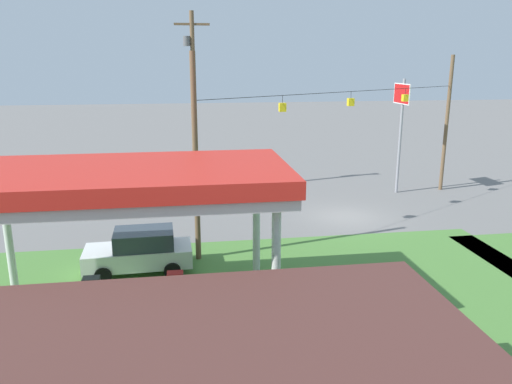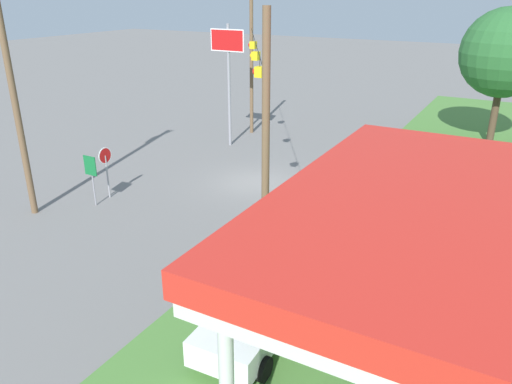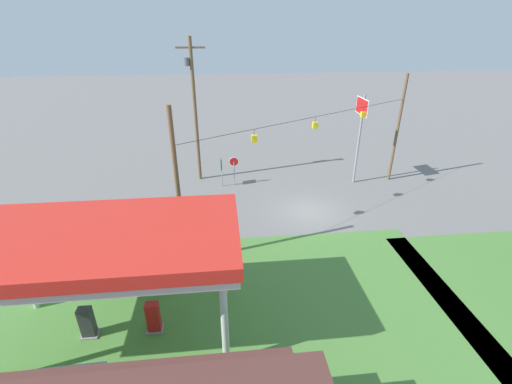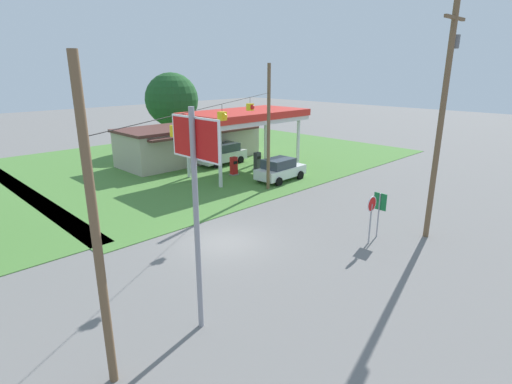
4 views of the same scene
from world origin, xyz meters
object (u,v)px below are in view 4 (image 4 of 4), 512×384
stop_sign_overhead (196,175)px  tree_behind_station (172,100)px  route_sign (380,206)px  gas_station_store (191,143)px  utility_pole_main (442,114)px  car_at_pumps_front (280,169)px  gas_station_canopy (246,117)px  fuel_pump_near (234,167)px  car_at_pumps_rear (223,154)px  stop_sign_roadside (371,209)px  fuel_pump_far (257,162)px

stop_sign_overhead → tree_behind_station: size_ratio=0.90×
stop_sign_overhead → route_sign: 11.80m
gas_station_store → utility_pole_main: 24.41m
gas_station_store → tree_behind_station: size_ratio=1.68×
car_at_pumps_front → tree_behind_station: bearing=81.6°
car_at_pumps_front → gas_station_canopy: bearing=89.2°
fuel_pump_near → car_at_pumps_rear: size_ratio=0.32×
fuel_pump_near → route_sign: route_sign is taller
route_sign → gas_station_store: bearing=79.7°
gas_station_store → stop_sign_roadside: 22.78m
gas_station_canopy → fuel_pump_far: (1.38, -0.00, -3.98)m
car_at_pumps_rear → route_sign: bearing=72.8°
gas_station_canopy → route_sign: (-4.54, -14.92, -3.00)m
fuel_pump_near → stop_sign_roadside: stop_sign_roadside is taller
fuel_pump_near → utility_pole_main: 17.69m
fuel_pump_far → tree_behind_station: bearing=87.3°
gas_station_store → fuel_pump_far: size_ratio=8.88×
gas_station_canopy → gas_station_store: gas_station_canopy is taller
gas_station_canopy → fuel_pump_near: (-1.38, -0.00, -3.98)m
car_at_pumps_rear → route_sign: (-5.19, -18.75, 0.73)m
gas_station_store → fuel_pump_near: size_ratio=8.88×
fuel_pump_far → stop_sign_roadside: size_ratio=0.62×
utility_pole_main → tree_behind_station: utility_pole_main is taller
fuel_pump_near → route_sign: size_ratio=0.65×
fuel_pump_far → car_at_pumps_front: car_at_pumps_front is taller
fuel_pump_far → tree_behind_station: (0.66, 13.94, 4.58)m
stop_sign_roadside → route_sign: bearing=-173.1°
stop_sign_roadside → route_sign: 1.07m
car_at_pumps_front → tree_behind_station: 18.41m
stop_sign_overhead → tree_behind_station: 33.61m
gas_station_canopy → tree_behind_station: 14.10m
gas_station_canopy → fuel_pump_far: bearing=-0.1°
stop_sign_overhead → car_at_pumps_front: bearing=34.1°
fuel_pump_near → utility_pole_main: bearing=-94.3°
gas_station_canopy → route_sign: gas_station_canopy is taller
car_at_pumps_rear → route_sign: 19.47m
utility_pole_main → stop_sign_roadside: bearing=150.7°
gas_station_store → tree_behind_station: (2.56, 6.79, 3.58)m
gas_station_canopy → fuel_pump_near: size_ratio=6.68×
car_at_pumps_rear → gas_station_canopy: bearing=78.8°
gas_station_store → route_sign: gas_station_store is taller
route_sign → utility_pole_main: 5.36m
fuel_pump_near → gas_station_canopy: bearing=0.1°
tree_behind_station → route_sign: bearing=-102.8°
gas_station_store → stop_sign_overhead: size_ratio=1.85×
gas_station_canopy → stop_sign_overhead: bearing=-137.3°
gas_station_store → route_sign: bearing=-100.3°
gas_station_store → fuel_pump_far: bearing=-75.2°
gas_station_canopy → fuel_pump_near: 4.21m
gas_station_store → stop_sign_roadside: size_ratio=5.50×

